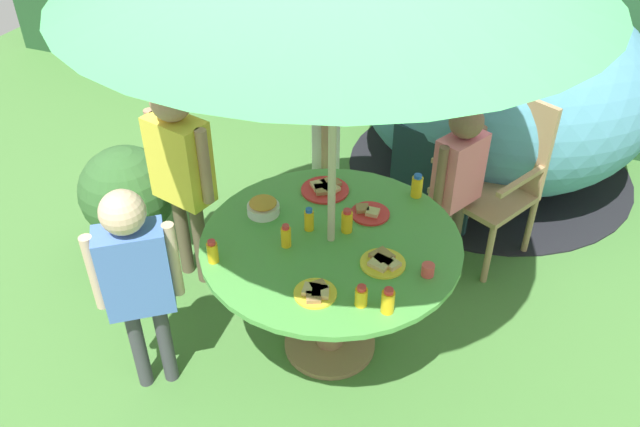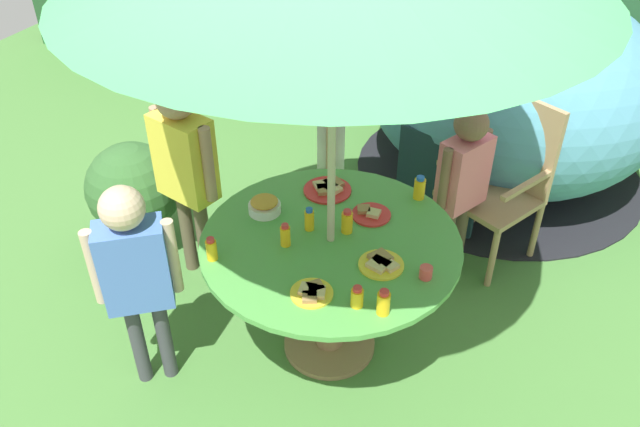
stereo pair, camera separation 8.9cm
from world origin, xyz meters
The scene contains 23 objects.
ground_plane centered at (0.00, 0.00, -0.01)m, with size 10.00×10.00×0.02m, color #477A38.
hedge_backdrop centered at (0.00, 3.02, 0.81)m, with size 9.00×0.70×1.63m, color #234C28.
garden_table centered at (0.00, 0.00, 0.56)m, with size 1.26×1.26×0.74m.
wooden_chair centered at (0.61, 1.22, 0.56)m, with size 0.66×0.64×1.02m.
dome_tent centered at (0.47, 2.12, 0.69)m, with size 2.62×2.62×1.40m.
potted_plant centered at (-1.44, 0.30, 0.42)m, with size 0.58×0.58×0.73m.
child_in_pink_shirt centered at (0.43, 0.88, 0.71)m, with size 0.27×0.35×1.12m.
child_in_white_shirt centered at (-0.39, 0.91, 0.72)m, with size 0.26×0.36×1.13m.
child_in_yellow_shirt centered at (-0.97, 0.23, 0.82)m, with size 0.43×0.26×1.29m.
child_in_blue_shirt centered at (-0.73, -0.55, 0.75)m, with size 0.34×0.32×1.17m.
snack_bowl centered at (-0.39, 0.07, 0.78)m, with size 0.16×0.16×0.08m.
plate_mid_right centered at (0.11, 0.26, 0.75)m, with size 0.20×0.20×0.03m.
plate_back_edge centered at (-0.18, 0.37, 0.75)m, with size 0.25×0.25×0.03m.
plate_far_right centered at (0.28, -0.08, 0.75)m, with size 0.21×0.21×0.03m.
plate_front_edge centered at (0.08, -0.38, 0.75)m, with size 0.19×0.19×0.03m.
juice_bottle_near_left centered at (0.28, 0.51, 0.80)m, with size 0.06×0.06×0.13m.
juice_bottle_near_right centered at (0.28, -0.36, 0.79)m, with size 0.05×0.05×0.10m.
juice_bottle_far_left centered at (-0.18, -0.12, 0.80)m, with size 0.05×0.05×0.12m.
juice_bottle_center_front centered at (0.05, 0.09, 0.80)m, with size 0.06×0.06×0.13m.
juice_bottle_center_back centered at (-0.44, -0.35, 0.80)m, with size 0.05×0.05×0.12m.
juice_bottle_mid_left centered at (-0.13, 0.03, 0.80)m, with size 0.05×0.05×0.12m.
juice_bottle_spot_a centered at (0.39, -0.36, 0.80)m, with size 0.06×0.06×0.12m.
cup_near centered at (0.49, -0.08, 0.77)m, with size 0.06×0.06×0.06m, color #E04C47.
Camera 1 is at (0.86, -2.27, 2.69)m, focal length 36.55 mm.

